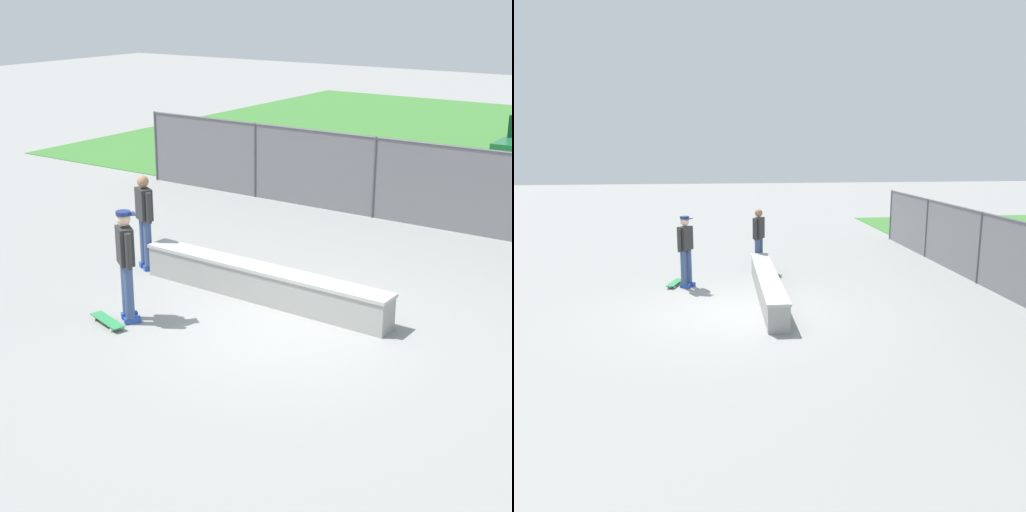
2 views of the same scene
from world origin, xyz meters
The scene contains 6 objects.
ground_plane centered at (0.00, 0.00, 0.00)m, with size 80.00×80.00×0.00m, color gray.
concrete_ledge centered at (-0.95, 0.79, 0.30)m, with size 4.86×0.57×0.60m.
skateboarder centered at (-2.22, -1.16, 1.03)m, with size 0.51×0.42×1.84m.
skateboard centered at (-2.39, -1.48, 0.07)m, with size 0.82×0.42×0.09m.
chainlink_fence centered at (0.00, 6.48, 1.04)m, with size 16.78×0.07×1.91m.
bystander centered at (-3.66, 0.86, 1.01)m, with size 0.54×0.40×1.82m.
Camera 1 is at (5.98, -9.45, 5.08)m, focal length 54.29 mm.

